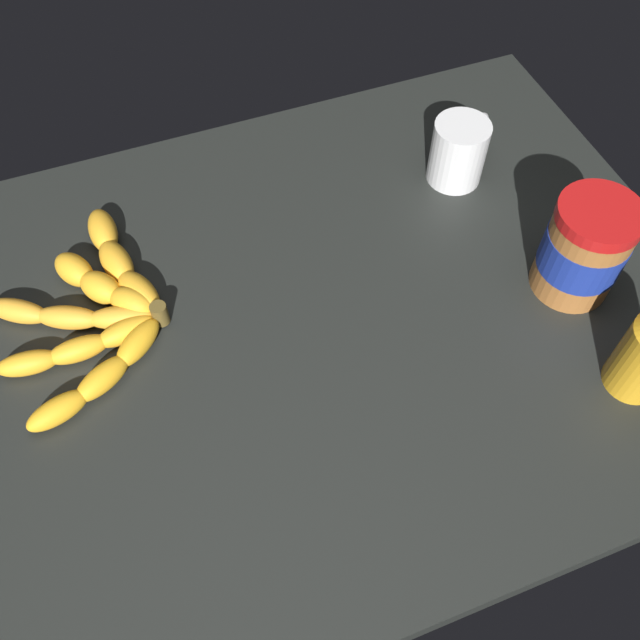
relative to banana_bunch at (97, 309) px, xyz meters
The scene contains 4 objects.
ground_plane 26.58cm from the banana_bunch, 160.19° to the left, with size 96.69×74.04×3.79cm, color black.
banana_bunch is the anchor object (origin of this frame).
peanut_butter_jar 58.41cm from the banana_bunch, 164.26° to the left, with size 9.89×9.89×13.25cm.
coffee_mug 51.76cm from the banana_bunch, behind, with size 10.44×8.12×9.07cm.
Camera 1 is at (16.59, 44.64, 69.31)cm, focal length 38.63 mm.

